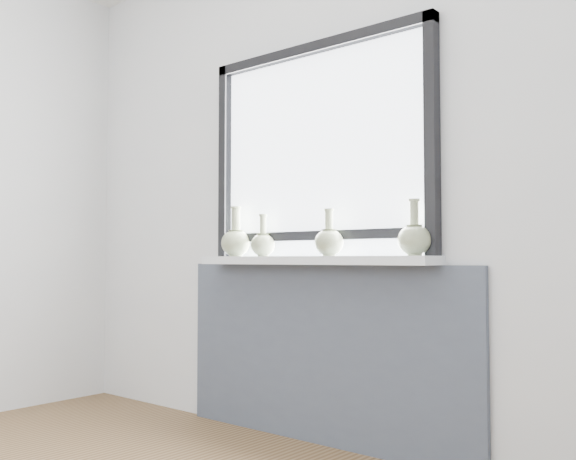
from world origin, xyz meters
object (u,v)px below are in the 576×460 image
Objects in this scene: windowsill at (309,260)px; vase_a at (236,241)px; vase_c at (329,241)px; vase_d at (415,238)px; vase_b at (263,243)px.

vase_a is (-0.49, -0.00, 0.10)m from windowsill.
vase_a reaches higher than vase_c.
vase_d is at bearing 0.66° from vase_a.
vase_a reaches higher than vase_b.
vase_c is 0.43m from vase_d.
vase_c reaches higher than vase_b.
vase_c is at bearing -2.78° from vase_b.
vase_c is at bearing -8.63° from windowsill.
vase_a is 1.09× the size of vase_d.
vase_d is at bearing 3.75° from vase_c.
vase_b is (-0.30, 0.00, 0.09)m from windowsill.
vase_a is 0.19m from vase_b.
vase_a is 1.05m from vase_d.
vase_b is (0.19, 0.00, -0.02)m from vase_a.
windowsill is at bearing -179.16° from vase_d.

